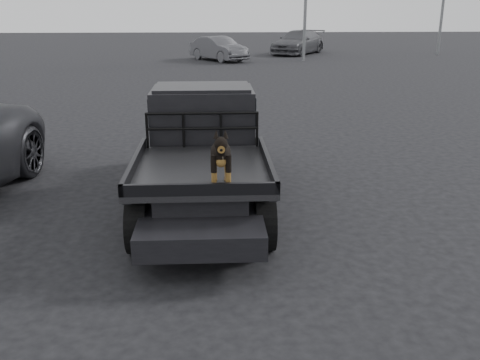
{
  "coord_description": "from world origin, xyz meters",
  "views": [
    {
      "loc": [
        0.82,
        -6.27,
        3.11
      ],
      "look_at": [
        1.13,
        -0.39,
        1.17
      ],
      "focal_mm": 40.0,
      "sensor_mm": 36.0,
      "label": 1
    }
  ],
  "objects_px": {
    "dog": "(221,157)",
    "distant_car_b": "(298,42)",
    "distant_car_a": "(219,49)",
    "flatbed_ute": "(203,178)"
  },
  "relations": [
    {
      "from": "dog",
      "to": "distant_car_b",
      "type": "xyz_separation_m",
      "value": [
        5.65,
        29.71,
        -0.53
      ]
    },
    {
      "from": "distant_car_a",
      "to": "distant_car_b",
      "type": "xyz_separation_m",
      "value": [
        5.31,
        4.2,
        0.08
      ]
    },
    {
      "from": "dog",
      "to": "distant_car_a",
      "type": "relative_size",
      "value": 0.18
    },
    {
      "from": "distant_car_a",
      "to": "dog",
      "type": "bearing_deg",
      "value": -125.05
    },
    {
      "from": "distant_car_b",
      "to": "flatbed_ute",
      "type": "bearing_deg",
      "value": -69.8
    },
    {
      "from": "flatbed_ute",
      "to": "distant_car_b",
      "type": "distance_m",
      "value": 28.58
    },
    {
      "from": "distant_car_a",
      "to": "distant_car_b",
      "type": "relative_size",
      "value": 0.79
    },
    {
      "from": "flatbed_ute",
      "to": "distant_car_b",
      "type": "height_order",
      "value": "distant_car_b"
    },
    {
      "from": "flatbed_ute",
      "to": "distant_car_b",
      "type": "bearing_deg",
      "value": 78.07
    },
    {
      "from": "flatbed_ute",
      "to": "distant_car_a",
      "type": "distance_m",
      "value": 23.77
    }
  ]
}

